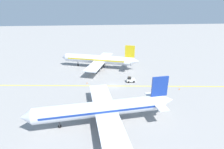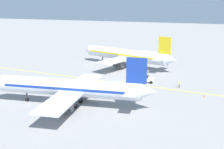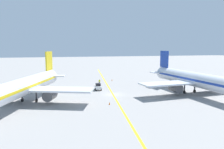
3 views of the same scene
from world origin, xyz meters
TOP-DOWN VIEW (x-y plane):
  - ground_plane at (0.00, 0.00)m, footprint 400.00×400.00m
  - apron_yellow_centreline at (0.00, 0.00)m, footprint 15.21×119.13m
  - airplane_at_gate at (-19.69, 4.66)m, footprint 28.36×35.55m
  - airplane_adjacent_stand at (19.83, 4.11)m, footprint 28.14×34.47m
  - baggage_tug_white at (2.62, -6.58)m, footprint 1.76×3.01m
  - ground_crew_worker at (0.51, -15.01)m, footprint 0.57×0.28m
  - traffic_cone_mid_apron at (3.09, 9.06)m, footprint 0.32×0.32m
  - traffic_cone_by_wingtip at (1.97, -5.66)m, footprint 0.32×0.32m
  - traffic_cone_far_edge at (-5.19, -21.30)m, footprint 0.32×0.32m

SIDE VIEW (x-z plane):
  - ground_plane at x=0.00m, z-range 0.00..0.00m
  - apron_yellow_centreline at x=0.00m, z-range 0.00..0.01m
  - traffic_cone_mid_apron at x=3.09m, z-range 0.00..0.55m
  - traffic_cone_by_wingtip at x=1.97m, z-range 0.00..0.55m
  - traffic_cone_far_edge at x=-5.19m, z-range 0.00..0.55m
  - baggage_tug_white at x=2.62m, z-range -0.15..1.96m
  - ground_crew_worker at x=0.51m, z-range 0.07..1.75m
  - airplane_at_gate at x=-19.69m, z-range -1.59..9.01m
  - airplane_adjacent_stand at x=19.83m, z-range -1.59..9.01m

